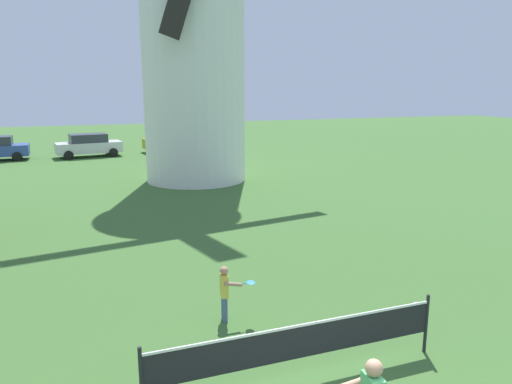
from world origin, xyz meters
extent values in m
cylinder|color=white|center=(2.60, 19.57, 6.39)|extent=(4.98, 4.98, 12.78)
cylinder|color=black|center=(-2.41, 2.01, 0.55)|extent=(0.06, 0.06, 1.10)
cylinder|color=black|center=(2.58, 2.01, 0.55)|extent=(0.06, 0.06, 1.10)
cube|color=black|center=(0.08, 2.01, 0.68)|extent=(4.95, 0.01, 0.55)
cube|color=white|center=(0.08, 2.01, 0.97)|extent=(4.95, 0.02, 0.04)
sphere|color=tan|center=(0.15, 0.10, 1.35)|extent=(0.22, 0.22, 0.22)
cylinder|color=slate|center=(-0.44, 4.49, 0.26)|extent=(0.11, 0.11, 0.53)
cylinder|color=slate|center=(-0.46, 4.35, 0.26)|extent=(0.11, 0.11, 0.53)
cube|color=#E5CC4C|center=(-0.45, 4.42, 0.76)|extent=(0.17, 0.27, 0.47)
sphere|color=tan|center=(-0.45, 4.42, 1.08)|extent=(0.18, 0.18, 0.18)
cylinder|color=tan|center=(-0.43, 4.59, 0.74)|extent=(0.07, 0.07, 0.35)
cylinder|color=tan|center=(-0.31, 4.26, 0.83)|extent=(0.36, 0.12, 0.13)
cylinder|color=#338CCC|center=(-0.17, 4.24, 0.83)|extent=(0.22, 0.05, 0.04)
ellipsoid|color=#338CCC|center=(0.05, 4.22, 0.83)|extent=(0.21, 0.26, 0.03)
sphere|color=silver|center=(3.44, 3.30, 0.12)|extent=(0.24, 0.24, 0.24)
cylinder|color=black|center=(-6.75, 31.49, 0.30)|extent=(0.60, 0.19, 0.60)
cylinder|color=black|center=(-6.72, 29.79, 0.30)|extent=(0.60, 0.19, 0.60)
cube|color=silver|center=(-2.30, 30.34, 0.65)|extent=(4.42, 2.26, 0.70)
cube|color=#2D333D|center=(-2.30, 30.34, 1.28)|extent=(2.55, 1.80, 0.56)
cylinder|color=black|center=(-0.99, 31.38, 0.30)|extent=(0.62, 0.26, 0.60)
cylinder|color=black|center=(-0.76, 29.69, 0.30)|extent=(0.62, 0.26, 0.60)
cylinder|color=black|center=(-3.83, 30.99, 0.30)|extent=(0.62, 0.26, 0.60)
cylinder|color=black|center=(-3.60, 29.30, 0.30)|extent=(0.62, 0.26, 0.60)
cube|color=#999919|center=(3.70, 31.03, 0.65)|extent=(4.57, 2.27, 0.70)
cube|color=#2D333D|center=(3.70, 31.03, 1.28)|extent=(2.63, 1.81, 0.56)
cylinder|color=black|center=(5.06, 32.07, 0.30)|extent=(0.62, 0.26, 0.60)
cylinder|color=black|center=(5.29, 30.39, 0.30)|extent=(0.62, 0.26, 0.60)
cylinder|color=black|center=(2.11, 31.67, 0.30)|extent=(0.62, 0.26, 0.60)
cylinder|color=black|center=(2.34, 29.99, 0.30)|extent=(0.62, 0.26, 0.60)
camera|label=1|loc=(-3.02, -4.32, 4.68)|focal=33.82mm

